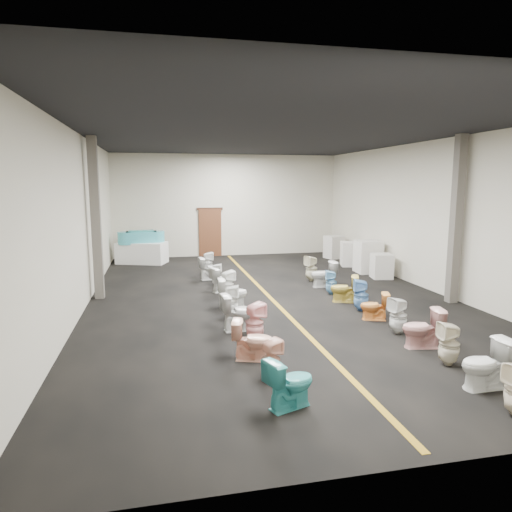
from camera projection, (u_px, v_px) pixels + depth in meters
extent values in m
plane|color=black|center=(270.00, 298.00, 13.01)|extent=(16.00, 16.00, 0.00)
plane|color=black|center=(271.00, 136.00, 12.30)|extent=(16.00, 16.00, 0.00)
plane|color=beige|center=(227.00, 206.00, 20.38)|extent=(10.00, 0.00, 10.00)
plane|color=beige|center=(449.00, 274.00, 4.93)|extent=(10.00, 0.00, 10.00)
plane|color=beige|center=(80.00, 222.00, 11.61)|extent=(0.00, 16.00, 16.00)
plane|color=beige|center=(432.00, 216.00, 13.70)|extent=(0.00, 16.00, 16.00)
cube|color=#9C7216|center=(270.00, 298.00, 13.01)|extent=(0.12, 15.60, 0.01)
cube|color=#562D19|center=(210.00, 233.00, 20.34)|extent=(1.00, 0.10, 2.10)
cube|color=#331C11|center=(210.00, 209.00, 20.18)|extent=(1.15, 0.08, 0.10)
cube|color=#59544C|center=(96.00, 219.00, 12.63)|extent=(0.25, 0.25, 4.50)
cube|color=#59544C|center=(456.00, 220.00, 12.20)|extent=(0.25, 0.25, 4.50)
cube|color=white|center=(142.00, 253.00, 18.60)|extent=(2.15, 1.58, 0.86)
cube|color=#3EA5B3|center=(141.00, 238.00, 18.51)|extent=(1.25, 0.76, 0.50)
cylinder|color=#3EA5B3|center=(126.00, 238.00, 18.33)|extent=(0.66, 0.66, 0.50)
cylinder|color=#3EA5B3|center=(156.00, 237.00, 18.68)|extent=(0.66, 0.66, 0.50)
cube|color=teal|center=(141.00, 233.00, 18.47)|extent=(1.03, 0.54, 0.20)
cube|color=silver|center=(382.00, 266.00, 15.64)|extent=(0.76, 0.76, 0.84)
cube|color=silver|center=(368.00, 257.00, 16.64)|extent=(0.90, 0.90, 1.16)
cube|color=silver|center=(352.00, 254.00, 18.02)|extent=(1.03, 1.03, 0.94)
cube|color=beige|center=(334.00, 247.00, 19.83)|extent=(0.82, 0.82, 0.98)
imported|color=teal|center=(290.00, 382.00, 6.58)|extent=(0.85, 0.66, 0.76)
imported|color=#DFA38B|center=(271.00, 360.00, 7.52)|extent=(0.42, 0.42, 0.70)
imported|color=#FAB89B|center=(253.00, 340.00, 8.37)|extent=(0.83, 0.62, 0.76)
imported|color=#EBA3A2|center=(255.00, 323.00, 9.30)|extent=(0.50, 0.49, 0.83)
imported|color=silver|center=(240.00, 312.00, 10.07)|extent=(0.85, 0.54, 0.83)
imported|color=white|center=(231.00, 301.00, 11.07)|extent=(0.44, 0.44, 0.79)
imported|color=white|center=(232.00, 293.00, 11.95)|extent=(0.77, 0.45, 0.78)
imported|color=white|center=(227.00, 284.00, 12.88)|extent=(0.47, 0.46, 0.80)
imported|color=white|center=(223.00, 279.00, 13.69)|extent=(0.84, 0.67, 0.75)
imported|color=white|center=(216.00, 275.00, 14.54)|extent=(0.40, 0.39, 0.70)
imported|color=white|center=(210.00, 268.00, 15.40)|extent=(0.79, 0.50, 0.77)
imported|color=white|center=(208.00, 263.00, 16.36)|extent=(0.40, 0.39, 0.80)
imported|color=white|center=(486.00, 364.00, 7.17)|extent=(0.80, 0.46, 0.81)
imported|color=beige|center=(449.00, 344.00, 8.12)|extent=(0.40, 0.39, 0.79)
imported|color=#D79A95|center=(422.00, 328.00, 8.99)|extent=(0.85, 0.58, 0.80)
imported|color=white|center=(398.00, 316.00, 9.82)|extent=(0.43, 0.43, 0.81)
imported|color=#F49640|center=(374.00, 306.00, 10.85)|extent=(0.74, 0.56, 0.67)
imported|color=#689FD7|center=(361.00, 295.00, 11.60)|extent=(0.47, 0.47, 0.82)
imported|color=gold|center=(344.00, 289.00, 12.48)|extent=(0.84, 0.66, 0.75)
imported|color=#7CBAE2|center=(331.00, 282.00, 13.36)|extent=(0.39, 0.39, 0.71)
imported|color=silver|center=(324.00, 274.00, 14.31)|extent=(0.80, 0.47, 0.81)
imported|color=beige|center=(311.00, 268.00, 15.14)|extent=(0.50, 0.49, 0.86)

